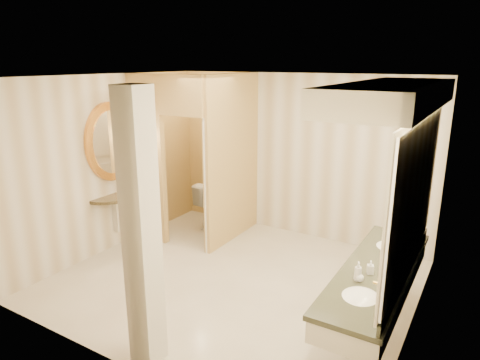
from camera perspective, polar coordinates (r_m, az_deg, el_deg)
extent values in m
plane|color=beige|center=(5.99, -0.80, -13.19)|extent=(4.50, 4.50, 0.00)
plane|color=white|center=(5.25, -0.91, 13.59)|extent=(4.50, 4.50, 0.00)
cube|color=beige|center=(7.19, 7.60, 3.16)|extent=(4.50, 0.02, 2.70)
cube|color=beige|center=(4.01, -16.24, -7.60)|extent=(4.50, 0.02, 2.70)
cube|color=beige|center=(6.88, -16.99, 2.05)|extent=(0.02, 4.00, 2.70)
cube|color=beige|center=(4.74, 23.02, -4.59)|extent=(0.02, 4.00, 2.70)
cube|color=#D6BC70|center=(6.90, -1.03, 2.77)|extent=(0.10, 1.50, 2.70)
cube|color=#D6BC70|center=(7.00, -12.18, 2.60)|extent=(0.65, 0.10, 2.70)
cube|color=#D6BC70|center=(6.37, -7.84, 11.11)|extent=(0.80, 0.10, 0.60)
cube|color=beige|center=(6.75, -3.81, -0.18)|extent=(0.35, 0.76, 2.10)
cylinder|color=#B8913B|center=(6.90, -12.67, 4.10)|extent=(0.03, 0.03, 0.30)
cone|color=beige|center=(6.87, -12.76, 5.73)|extent=(0.14, 0.14, 0.14)
cube|color=beige|center=(4.66, 17.72, -12.72)|extent=(0.60, 2.27, 0.24)
cube|color=black|center=(4.61, 17.84, -11.41)|extent=(0.64, 2.31, 0.05)
cube|color=black|center=(4.54, 21.41, -11.22)|extent=(0.03, 2.27, 0.10)
ellipsoid|color=white|center=(4.09, 15.70, -15.22)|extent=(0.40, 0.44, 0.15)
cylinder|color=#B8913B|center=(3.99, 18.68, -14.16)|extent=(0.03, 0.03, 0.22)
ellipsoid|color=white|center=(5.17, 19.46, -8.78)|extent=(0.40, 0.44, 0.15)
cylinder|color=#B8913B|center=(5.09, 21.81, -7.81)|extent=(0.03, 0.03, 0.22)
cube|color=white|center=(4.26, 22.38, -1.77)|extent=(0.03, 2.27, 1.40)
cube|color=beige|center=(4.15, 19.87, 10.61)|extent=(0.75, 2.47, 0.22)
cylinder|color=black|center=(7.01, -16.47, -1.92)|extent=(0.92, 0.92, 0.05)
cube|color=beige|center=(7.07, -16.06, -4.29)|extent=(0.10, 0.10, 0.60)
cylinder|color=#EBA245|center=(6.79, -16.91, 4.91)|extent=(0.07, 0.92, 0.92)
cylinder|color=white|center=(6.76, -16.68, 4.88)|extent=(0.02, 0.74, 0.74)
cube|color=beige|center=(4.08, -13.02, -6.94)|extent=(0.27, 0.27, 2.70)
cube|color=black|center=(6.92, -14.81, -1.25)|extent=(0.16, 0.16, 0.13)
imported|color=white|center=(7.68, -3.12, -3.16)|extent=(0.52, 0.84, 0.83)
imported|color=beige|center=(4.44, 17.00, -11.07)|extent=(0.08, 0.08, 0.14)
imported|color=silver|center=(4.28, 15.66, -12.25)|extent=(0.08, 0.08, 0.10)
imported|color=#C6B28C|center=(4.27, 15.46, -11.65)|extent=(0.10, 0.10, 0.19)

